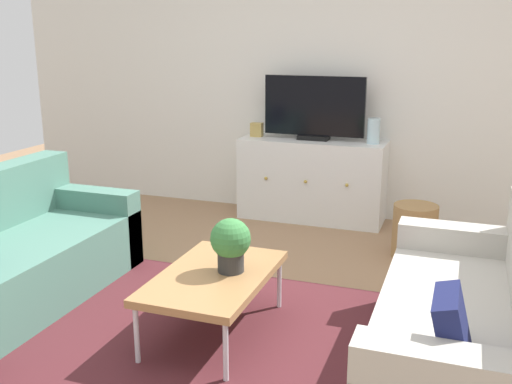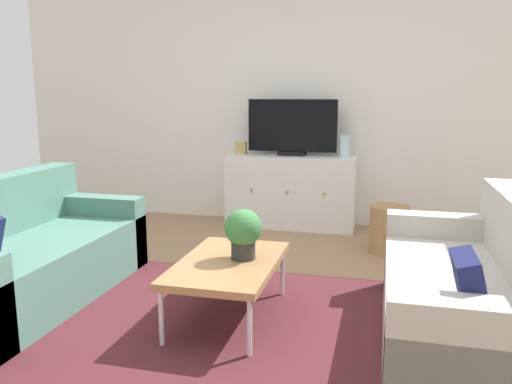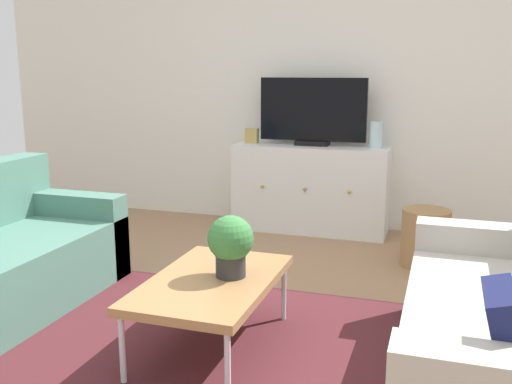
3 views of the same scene
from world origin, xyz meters
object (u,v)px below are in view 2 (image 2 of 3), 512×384
couch_right_side (478,301)px  coffee_table (228,265)px  couch_left_side (23,259)px  wicker_basket (389,229)px  mantel_clock (241,148)px  potted_plant (243,232)px  glass_vase (345,146)px  tv_console (291,191)px  flat_screen_tv (292,128)px

couch_right_side → coffee_table: 1.42m
couch_left_side → wicker_basket: (2.40, 1.69, -0.07)m
mantel_clock → potted_plant: bearing=-73.9°
coffee_table → glass_vase: glass_vase is taller
tv_console → coffee_table: bearing=-89.1°
couch_left_side → flat_screen_tv: 2.88m
mantel_clock → couch_left_side: bearing=-110.0°
flat_screen_tv → wicker_basket: size_ratio=2.21×
couch_left_side → tv_console: (1.41, 2.37, 0.10)m
tv_console → flat_screen_tv: bearing=90.0°
couch_left_side → wicker_basket: 2.94m
flat_screen_tv → couch_right_side: bearing=-58.6°
couch_left_side → glass_vase: 3.13m
couch_left_side → potted_plant: couch_left_side is taller
couch_left_side → wicker_basket: size_ratio=4.12×
glass_vase → flat_screen_tv: bearing=177.9°
couch_right_side → potted_plant: 1.37m
coffee_table → mantel_clock: mantel_clock is taller
flat_screen_tv → mantel_clock: size_ratio=7.06×
couch_right_side → potted_plant: size_ratio=5.51×
tv_console → flat_screen_tv: flat_screen_tv is taller
potted_plant → flat_screen_tv: (-0.12, 2.30, 0.48)m
couch_right_side → tv_console: 2.79m
wicker_basket → coffee_table: bearing=-120.1°
coffee_table → tv_console: size_ratio=0.72×
coffee_table → potted_plant: potted_plant is taller
tv_console → couch_right_side: bearing=-58.4°
couch_right_side → potted_plant: bearing=176.0°
glass_vase → mantel_clock: size_ratio=1.71×
coffee_table → potted_plant: (0.08, 0.06, 0.20)m
couch_left_side → mantel_clock: bearing=70.0°
tv_console → flat_screen_tv: (-0.00, 0.02, 0.66)m
mantel_clock → flat_screen_tv: bearing=2.1°
coffee_table → glass_vase: bearing=77.8°
flat_screen_tv → wicker_basket: bearing=-35.2°
coffee_table → mantel_clock: (-0.58, 2.34, 0.47)m
coffee_table → couch_right_side: bearing=-1.3°
coffee_table → wicker_basket: bearing=59.9°
couch_right_side → tv_console: size_ratio=1.29×
couch_left_side → glass_vase: bearing=50.6°
couch_right_side → flat_screen_tv: bearing=121.4°
mantel_clock → tv_console: bearing=-0.0°
tv_console → glass_vase: size_ratio=5.96×
glass_vase → couch_right_side: bearing=-68.9°
couch_left_side → couch_right_side: bearing=0.0°
tv_console → wicker_basket: tv_console is taller
couch_left_side → coffee_table: 1.44m
potted_plant → flat_screen_tv: size_ratio=0.34×
coffee_table → couch_left_side: bearing=-178.7°
potted_plant → wicker_basket: 1.85m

